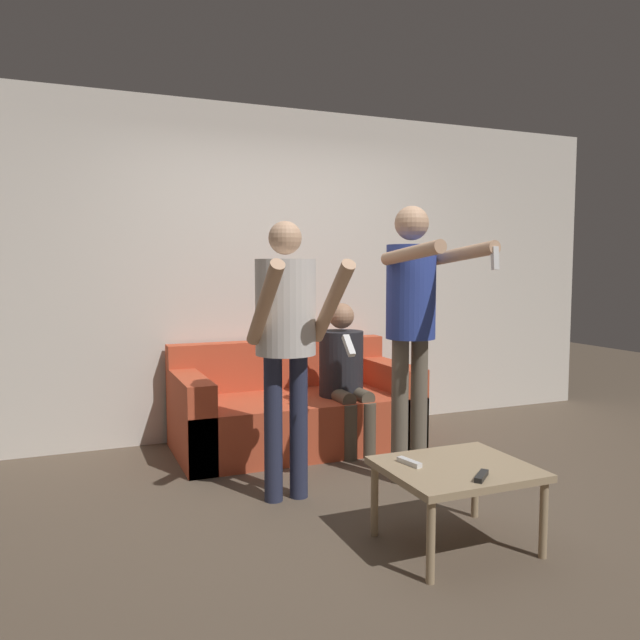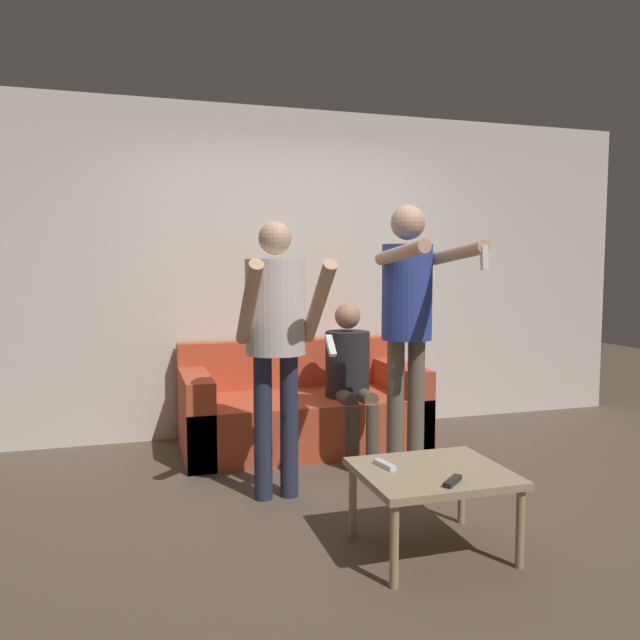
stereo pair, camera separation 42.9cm
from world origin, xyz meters
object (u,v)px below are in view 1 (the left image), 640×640
object	(u,v)px
couch	(294,412)
person_standing_left	(287,326)
person_standing_right	(413,309)
remote_far	(409,462)
person_seated	(344,370)
coffee_table	(456,474)
remote_near	(481,476)

from	to	relation	value
couch	person_standing_left	bearing A→B (deg)	-112.00
person_standing_right	person_standing_left	bearing A→B (deg)	179.55
couch	person_standing_right	size ratio (longest dim) A/B	1.02
couch	remote_far	bearing A→B (deg)	-91.97
remote_far	person_standing_left	bearing A→B (deg)	114.00
person_seated	remote_far	bearing A→B (deg)	-103.54
person_seated	coffee_table	xyz separation A→B (m)	(-0.19, -1.75, -0.24)
person_seated	person_standing_right	bearing A→B (deg)	-83.73
coffee_table	remote_near	size ratio (longest dim) A/B	5.20
couch	person_standing_right	xyz separation A→B (m)	(0.42, -1.06, 0.86)
couch	coffee_table	world-z (taller)	couch
remote_near	remote_far	distance (m)	0.37
coffee_table	remote_far	xyz separation A→B (m)	(-0.21, 0.10, 0.06)
coffee_table	couch	bearing A→B (deg)	94.26
couch	person_seated	bearing A→B (deg)	-32.83
person_standing_left	coffee_table	xyz separation A→B (m)	(0.57, -0.91, -0.68)
remote_near	person_standing_left	bearing A→B (deg)	116.85
remote_far	person_standing_right	bearing A→B (deg)	58.67
person_standing_left	coffee_table	distance (m)	1.27
person_standing_left	remote_near	bearing A→B (deg)	-63.15
person_seated	coffee_table	distance (m)	1.77
person_standing_left	coffee_table	world-z (taller)	person_standing_left
person_standing_left	coffee_table	bearing A→B (deg)	-57.93
person_seated	couch	bearing A→B (deg)	147.17
couch	remote_far	size ratio (longest dim) A/B	11.84
remote_near	remote_far	world-z (taller)	same
person_standing_right	couch	bearing A→B (deg)	111.90
coffee_table	remote_far	bearing A→B (deg)	154.36
person_standing_left	person_seated	world-z (taller)	person_standing_left
person_standing_right	person_seated	world-z (taller)	person_standing_right
remote_near	coffee_table	bearing A→B (deg)	88.65
person_seated	coffee_table	bearing A→B (deg)	-96.09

